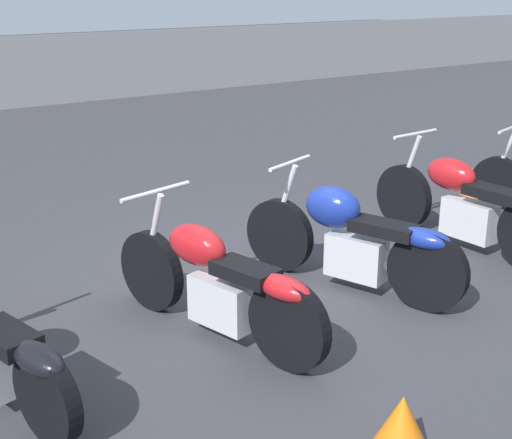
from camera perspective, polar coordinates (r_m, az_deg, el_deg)
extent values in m
plane|color=#38383D|center=(6.13, -0.65, -5.46)|extent=(60.00, 60.00, 0.00)
cylinder|color=black|center=(4.28, -16.36, -13.48)|extent=(0.23, 0.57, 0.56)
cube|color=black|center=(4.48, -19.38, -8.87)|extent=(0.34, 0.51, 0.10)
ellipsoid|color=black|center=(4.21, -17.02, -10.60)|extent=(0.30, 0.47, 0.16)
cylinder|color=silver|center=(4.75, -18.28, -11.45)|extent=(0.20, 0.58, 0.07)
cylinder|color=black|center=(5.70, -8.36, -4.07)|extent=(0.25, 0.65, 0.64)
cylinder|color=black|center=(4.80, 2.64, -8.46)|extent=(0.25, 0.65, 0.64)
cube|color=silver|center=(5.19, -2.80, -6.64)|extent=(0.31, 0.54, 0.35)
ellipsoid|color=red|center=(5.20, -4.74, -2.05)|extent=(0.38, 0.58, 0.30)
cube|color=black|center=(4.91, -0.87, -4.19)|extent=(0.35, 0.53, 0.10)
ellipsoid|color=red|center=(4.71, 2.21, -5.49)|extent=(0.30, 0.48, 0.16)
cylinder|color=silver|center=(5.40, -8.01, 2.23)|extent=(0.65, 0.19, 0.04)
cylinder|color=silver|center=(5.54, -8.19, -1.00)|extent=(0.11, 0.26, 0.65)
cylinder|color=silver|center=(5.21, -0.75, -7.31)|extent=(0.22, 0.64, 0.07)
cylinder|color=black|center=(6.39, 1.90, -1.25)|extent=(0.31, 0.65, 0.66)
cylinder|color=black|center=(5.77, 13.56, -4.04)|extent=(0.31, 0.65, 0.66)
cube|color=silver|center=(6.03, 8.00, -3.02)|extent=(0.36, 0.54, 0.36)
ellipsoid|color=navy|center=(6.00, 6.16, 1.00)|extent=(0.45, 0.57, 0.36)
cube|color=black|center=(5.82, 10.21, -0.69)|extent=(0.41, 0.60, 0.10)
ellipsoid|color=navy|center=(5.69, 13.30, -1.48)|extent=(0.34, 0.48, 0.16)
cylinder|color=silver|center=(6.13, 2.74, 4.54)|extent=(0.57, 0.23, 0.04)
cylinder|color=silver|center=(6.25, 2.31, 1.59)|extent=(0.13, 0.26, 0.66)
cylinder|color=silver|center=(6.09, 9.68, -3.53)|extent=(0.28, 0.62, 0.07)
cylinder|color=black|center=(7.64, 11.72, 1.81)|extent=(0.14, 0.68, 0.67)
cube|color=silver|center=(7.17, 16.67, -0.02)|extent=(0.23, 0.55, 0.37)
ellipsoid|color=red|center=(7.20, 15.33, 3.52)|extent=(0.29, 0.55, 0.31)
cube|color=black|center=(6.94, 18.61, 1.97)|extent=(0.27, 0.60, 0.10)
cylinder|color=silver|center=(7.41, 12.65, 6.70)|extent=(0.63, 0.07, 0.04)
cylinder|color=silver|center=(7.52, 12.17, 4.22)|extent=(0.06, 0.26, 0.67)
cylinder|color=silver|center=(7.20, 18.15, -0.65)|extent=(0.11, 0.71, 0.07)
cylinder|color=black|center=(8.63, 18.72, 2.85)|extent=(0.25, 0.60, 0.59)
cylinder|color=silver|center=(8.45, 19.80, 6.93)|extent=(0.69, 0.22, 0.04)
cylinder|color=silver|center=(8.53, 19.25, 4.87)|extent=(0.11, 0.25, 0.63)
cone|color=orange|center=(8.75, 16.83, 2.65)|extent=(0.28, 0.28, 0.41)
cone|color=orange|center=(4.17, 11.58, -15.75)|extent=(0.34, 0.34, 0.35)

